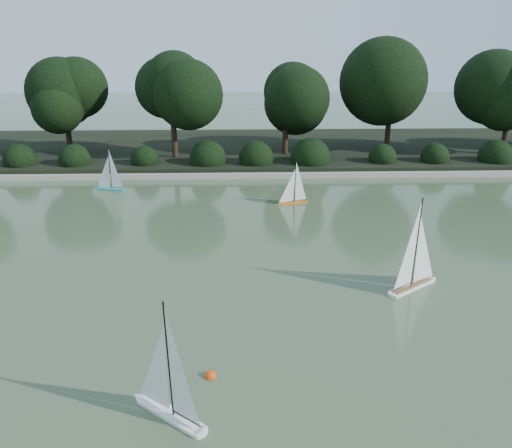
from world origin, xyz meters
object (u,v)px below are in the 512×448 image
object	(u,v)px
sailboat_white_a	(164,395)
race_buoy	(210,376)
sailboat_orange	(291,196)
sailboat_white_b	(417,272)
sailboat_teal	(108,183)

from	to	relation	value
sailboat_white_a	race_buoy	size ratio (longest dim) A/B	9.84
sailboat_white_a	sailboat_orange	xyz separation A→B (m)	(2.30, 8.20, -0.06)
sailboat_white_b	race_buoy	bearing A→B (deg)	-145.19
sailboat_orange	race_buoy	distance (m)	7.74
race_buoy	sailboat_orange	bearing A→B (deg)	76.50
sailboat_orange	sailboat_teal	xyz separation A→B (m)	(-5.35, 1.56, 0.02)
sailboat_white_b	sailboat_teal	bearing A→B (deg)	137.19
sailboat_white_a	sailboat_teal	distance (m)	10.22
sailboat_white_b	sailboat_teal	xyz separation A→B (m)	(-7.12, 6.59, -0.06)
sailboat_teal	race_buoy	bearing A→B (deg)	-68.70
sailboat_white_a	race_buoy	xyz separation A→B (m)	(0.50, 0.67, -0.26)
sailboat_white_a	sailboat_orange	size ratio (longest dim) A/B	1.28
sailboat_white_b	sailboat_white_a	bearing A→B (deg)	-142.20
sailboat_teal	sailboat_orange	bearing A→B (deg)	-16.24
sailboat_white_a	race_buoy	distance (m)	0.88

